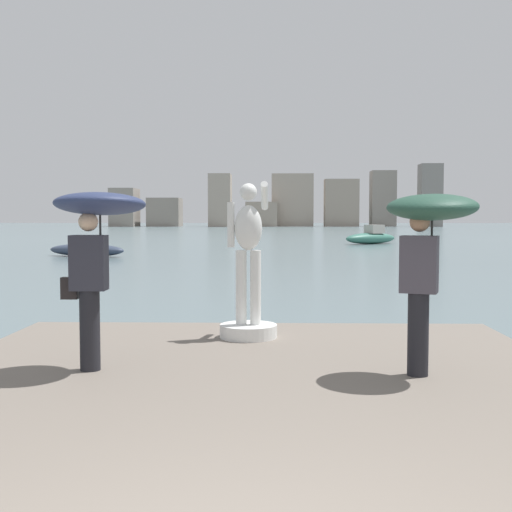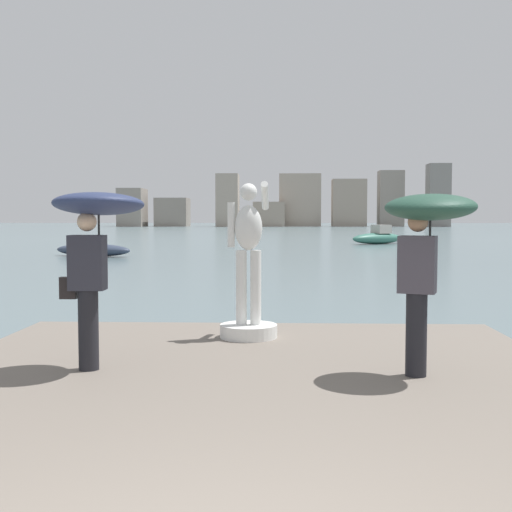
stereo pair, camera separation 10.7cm
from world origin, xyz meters
The scene contains 8 objects.
ground_plane centered at (0.00, 40.00, 0.00)m, with size 400.00×400.00×0.00m, color slate.
pier centered at (0.00, 2.41, 0.20)m, with size 7.05×10.83×0.40m, color #70665B.
statue_white_figure centered at (-0.11, 6.57, 1.15)m, with size 0.80×0.96×2.17m.
onlooker_left centered at (-1.69, 4.60, 1.93)m, with size 0.99×1.00×1.97m.
onlooker_right centered at (1.85, 4.42, 1.92)m, with size 1.22×1.22×1.95m.
boat_near centered at (7.86, 48.62, 0.53)m, with size 4.87×4.04×1.50m.
boat_leftward centered at (-9.66, 31.86, 0.34)m, with size 4.72×2.71×0.67m.
distant_skyline centered at (1.06, 147.39, 5.26)m, with size 74.12×12.75×13.97m.
Camera 1 is at (0.23, -2.46, 2.07)m, focal length 45.94 mm.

